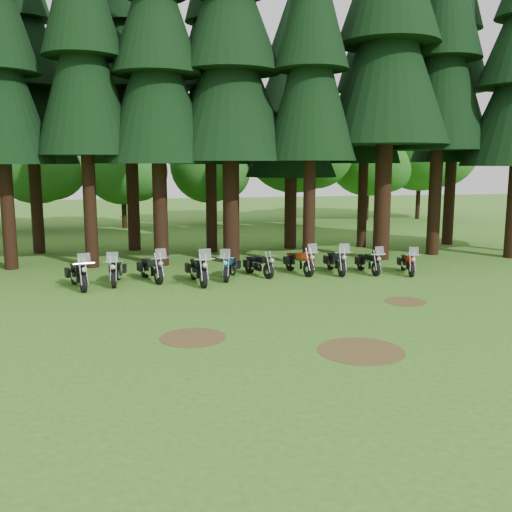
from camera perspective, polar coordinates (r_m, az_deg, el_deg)
The scene contains 32 objects.
ground at distance 18.03m, azimuth 2.55°, elevation -5.68°, with size 120.00×120.00×0.00m, color #336B1C.
pine_front_3 at distance 27.03m, azimuth -17.07°, elevation 21.44°, with size 4.32×4.32×17.57m.
pine_front_4 at distance 26.75m, azimuth -9.99°, elevation 20.20°, with size 4.95×4.95×16.33m.
pine_front_5 at distance 27.20m, azimuth -2.62°, elevation 20.63°, with size 5.81×5.81×16.72m.
pine_front_6 at distance 26.64m, azimuth 5.60°, elevation 20.89°, with size 4.15×4.15×16.75m.
pine_front_7 at distance 29.06m, azimuth 13.19°, elevation 22.93°, with size 5.98×5.98×19.41m.
pine_front_8 at distance 31.15m, azimuth 18.23°, elevation 20.89°, with size 4.79×4.79×18.63m.
pine_back_1 at distance 31.93m, azimuth -21.87°, elevation 17.76°, with size 4.52×4.52×16.22m.
pine_back_2 at distance 31.64m, azimuth -12.65°, elevation 18.36°, with size 4.85×4.85×16.30m.
pine_back_3 at distance 30.47m, azimuth -4.66°, elevation 18.79°, with size 4.35×4.35×16.20m.
pine_back_4 at distance 31.47m, azimuth 3.58°, elevation 15.83°, with size 4.94×4.94×13.78m.
pine_back_5 at distance 32.65m, azimuth 10.99°, elevation 18.15°, with size 3.94×3.94×16.33m.
pine_back_6 at distance 34.99m, azimuth 19.42°, elevation 17.45°, with size 4.59×4.59×16.58m.
decid_2 at distance 42.02m, azimuth -20.78°, elevation 9.11°, with size 6.72×6.53×8.40m.
decid_3 at distance 41.95m, azimuth -12.84°, elevation 8.87°, with size 6.12×5.95×7.65m.
decid_4 at distance 43.58m, azimuth -4.42°, elevation 8.89°, with size 5.93×5.76×7.41m.
decid_5 at distance 44.45m, azimuth 4.43°, elevation 11.30°, with size 8.45×8.21×10.56m.
decid_6 at distance 47.93m, azimuth 11.60°, elevation 9.76°, with size 7.06×6.86×8.82m.
decid_7 at distance 49.83m, azimuth 16.66°, elevation 10.71°, with size 8.44×8.20×10.55m.
dirt_patch_0 at distance 15.61m, azimuth -6.31°, elevation -8.10°, with size 1.80×1.80×0.01m, color #4C3D1E.
dirt_patch_1 at distance 20.08m, azimuth 14.72°, elevation -4.41°, with size 1.40×1.40×0.01m, color #4C3D1E.
dirt_patch_2 at distance 14.72m, azimuth 10.46°, elevation -9.29°, with size 2.20×2.20×0.01m, color #4C3D1E.
motorcycle_0 at distance 22.37m, azimuth -17.34°, elevation -1.85°, with size 0.95×2.34×1.49m.
motorcycle_1 at distance 22.81m, azimuth -13.82°, elevation -1.54°, with size 0.50×2.26×1.42m.
motorcycle_2 at distance 23.07m, azimuth -10.40°, elevation -1.28°, with size 0.97×2.27×1.45m.
motorcycle_3 at distance 22.28m, azimuth -5.78°, elevation -1.47°, with size 0.59×2.45×1.54m.
motorcycle_4 at distance 23.17m, azimuth -2.62°, elevation -1.15°, with size 1.01×2.14×1.38m.
motorcycle_5 at distance 23.72m, azimuth 0.27°, elevation -0.97°, with size 0.85×1.98×0.84m.
motorcycle_6 at distance 24.25m, azimuth 4.35°, elevation -0.66°, with size 0.79×2.26×1.42m.
motorcycle_7 at distance 24.51m, azimuth 8.01°, elevation -0.61°, with size 0.45×2.28×1.43m.
motorcycle_8 at distance 24.78m, azimuth 11.19°, elevation -0.71°, with size 0.40×2.04×1.28m.
motorcycle_9 at distance 25.03m, azimuth 14.92°, elevation -0.75°, with size 0.74×2.04×1.29m.
Camera 1 is at (-4.52, -16.82, 4.66)m, focal length 40.00 mm.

